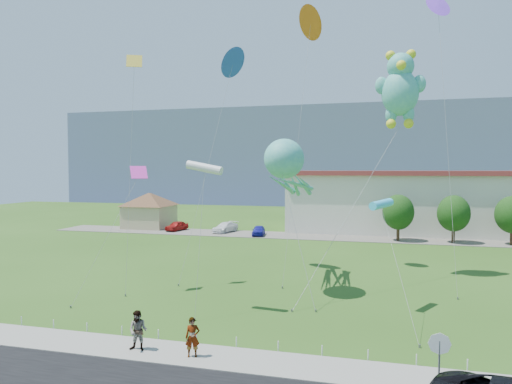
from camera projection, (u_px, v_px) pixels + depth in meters
ground at (225, 336)px, 22.87m from camera, size 160.00×160.00×0.00m
sidewalk at (205, 357)px, 20.21m from camera, size 80.00×2.50×0.10m
parking_strip at (313, 236)px, 56.72m from camera, size 70.00×6.00×0.06m
hill_ridge at (349, 156)px, 138.33m from camera, size 160.00×50.00×25.00m
pavilion at (149, 207)px, 65.46m from camera, size 9.20×9.20×5.00m
stop_sign at (439, 350)px, 16.35m from camera, size 0.80×0.07×2.50m
rope_fence at (216, 340)px, 21.60m from camera, size 26.05×0.05×0.50m
tree_near at (398, 212)px, 53.10m from camera, size 3.60×3.60×5.47m
tree_mid at (454, 213)px, 51.61m from camera, size 3.60×3.60×5.47m
tree_far at (512, 215)px, 50.11m from camera, size 3.60×3.60×5.47m
pedestrian_left at (193, 337)px, 20.05m from camera, size 0.74×0.61×1.74m
pedestrian_right at (138, 331)px, 20.75m from camera, size 0.93×0.74×1.82m
parked_car_red at (177, 226)px, 62.02m from camera, size 2.40×4.03×1.29m
parked_car_white at (225, 227)px, 60.48m from camera, size 3.00×4.77×1.29m
parked_car_blue at (259, 230)px, 57.47m from camera, size 1.98×3.80×1.24m
octopus_kite at (287, 169)px, 31.54m from camera, size 3.98×9.99×10.40m
teddy_bear_kite at (400, 87)px, 35.67m from camera, size 8.46×12.94×17.67m
small_kite_white at (204, 169)px, 26.64m from camera, size 0.50×3.13×8.89m
small_kite_purple at (439, 12)px, 33.96m from camera, size 1.80×6.57×21.35m
small_kite_orange at (310, 29)px, 38.22m from camera, size 1.80×8.61×21.40m
small_kite_yellow at (133, 90)px, 32.21m from camera, size 1.64×3.93×16.54m
small_kite_pink at (133, 184)px, 30.88m from camera, size 2.67×5.57×8.59m
small_kite_blue at (231, 67)px, 38.03m from camera, size 2.85×7.81×17.99m
small_kite_cyan at (382, 205)px, 27.07m from camera, size 2.00×7.04×6.72m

